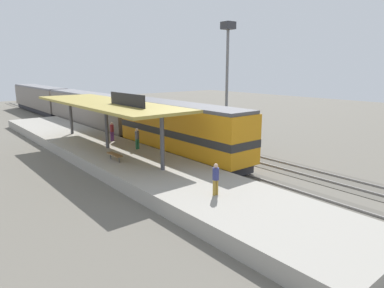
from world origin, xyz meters
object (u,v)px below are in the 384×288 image
object	(u,v)px
locomotive	(180,130)
light_mast	(227,57)
platform_bench	(115,155)
person_waiting	(137,138)
person_walking	(112,130)
passenger_carriage_rear	(40,99)
person_boarding	(216,178)
passenger_carriage_front	(90,110)
freight_car	(184,122)

from	to	relation	value
locomotive	light_mast	size ratio (longest dim) A/B	1.23
platform_bench	locomotive	bearing A→B (deg)	1.23
person_waiting	person_walking	bearing A→B (deg)	91.64
passenger_carriage_rear	person_boarding	xyz separation A→B (m)	(-5.04, -48.37, -0.46)
person_waiting	locomotive	bearing A→B (deg)	-33.77
light_mast	passenger_carriage_front	bearing A→B (deg)	116.68
platform_bench	light_mast	bearing A→B (deg)	10.69
freight_car	light_mast	xyz separation A→B (m)	(3.20, -2.83, 6.43)
passenger_carriage_front	passenger_carriage_rear	world-z (taller)	same
passenger_carriage_rear	person_waiting	world-z (taller)	passenger_carriage_rear
freight_car	person_walking	world-z (taller)	freight_car
passenger_carriage_rear	passenger_carriage_front	bearing A→B (deg)	-90.00
passenger_carriage_front	passenger_carriage_rear	distance (m)	20.80
platform_bench	passenger_carriage_front	bearing A→B (deg)	71.69
locomotive	freight_car	xyz separation A→B (m)	(4.60, 5.31, -0.44)
freight_car	person_boarding	xyz separation A→B (m)	(-9.64, -14.87, -0.12)
person_walking	person_boarding	distance (m)	15.88
locomotive	person_walking	bearing A→B (deg)	116.16
freight_car	person_walking	xyz separation A→B (m)	(-7.64, 0.88, -0.12)
platform_bench	person_walking	xyz separation A→B (m)	(2.96, 6.31, 0.51)
person_walking	platform_bench	bearing A→B (deg)	-115.13
passenger_carriage_rear	freight_car	size ratio (longest dim) A/B	1.67
freight_car	person_walking	size ratio (longest dim) A/B	7.02
freight_car	person_waiting	world-z (taller)	freight_car
light_mast	person_boarding	world-z (taller)	light_mast
passenger_carriage_front	freight_car	xyz separation A→B (m)	(4.60, -12.69, -0.34)
platform_bench	passenger_carriage_front	size ratio (longest dim) A/B	0.08
passenger_carriage_rear	person_waiting	bearing A→B (deg)	-94.53
locomotive	person_walking	world-z (taller)	locomotive
person_waiting	person_boarding	distance (m)	11.71
platform_bench	person_boarding	xyz separation A→B (m)	(0.96, -9.44, 0.51)
passenger_carriage_front	person_walking	bearing A→B (deg)	-104.42
locomotive	person_boarding	bearing A→B (deg)	-117.78
platform_bench	locomotive	size ratio (longest dim) A/B	0.12
person_walking	passenger_carriage_front	bearing A→B (deg)	75.58
freight_car	passenger_carriage_rear	bearing A→B (deg)	97.82
passenger_carriage_front	person_waiting	world-z (taller)	passenger_carriage_front
locomotive	person_boarding	world-z (taller)	locomotive
passenger_carriage_front	freight_car	bearing A→B (deg)	-70.08
person_boarding	person_waiting	bearing A→B (deg)	79.56
freight_car	locomotive	bearing A→B (deg)	-130.92
person_walking	passenger_carriage_rear	bearing A→B (deg)	84.68
passenger_carriage_front	person_walking	xyz separation A→B (m)	(-3.04, -11.82, -0.46)
passenger_carriage_rear	freight_car	world-z (taller)	passenger_carriage_rear
freight_car	person_boarding	size ratio (longest dim) A/B	7.02
freight_car	passenger_carriage_front	bearing A→B (deg)	109.92
passenger_carriage_rear	light_mast	world-z (taller)	light_mast
person_walking	person_waiting	bearing A→B (deg)	-88.36
light_mast	person_waiting	size ratio (longest dim) A/B	6.84
platform_bench	freight_car	bearing A→B (deg)	27.15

